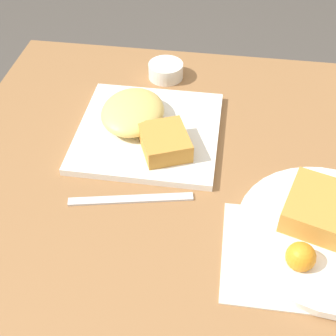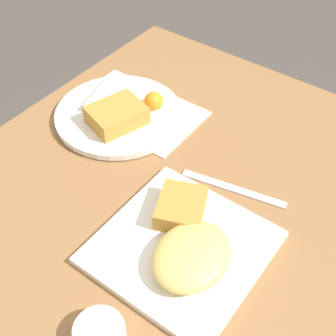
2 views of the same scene
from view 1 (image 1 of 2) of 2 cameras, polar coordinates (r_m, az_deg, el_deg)
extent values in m
cube|color=olive|center=(0.83, 1.34, -3.24)|extent=(0.91, 0.88, 0.04)
cylinder|color=brown|center=(1.43, -11.99, 0.26)|extent=(0.05, 0.05, 0.68)
cylinder|color=brown|center=(1.39, 18.89, -2.92)|extent=(0.05, 0.05, 0.68)
cube|color=beige|center=(0.75, 18.03, -10.60)|extent=(0.19, 0.30, 0.00)
cube|color=white|center=(0.92, -2.39, 4.47)|extent=(0.27, 0.27, 0.01)
ellipsoid|color=#EFCC6B|center=(0.92, -4.32, 6.86)|extent=(0.15, 0.12, 0.04)
cube|color=#C68938|center=(0.85, -0.39, 3.20)|extent=(0.12, 0.11, 0.04)
cylinder|color=white|center=(0.78, 19.00, -7.62)|extent=(0.29, 0.29, 0.01)
cube|color=#C68938|center=(0.77, 17.70, -4.59)|extent=(0.14, 0.12, 0.04)
sphere|color=orange|center=(0.71, 15.87, -10.36)|extent=(0.04, 0.04, 0.04)
cylinder|color=white|center=(1.07, -0.27, 11.79)|extent=(0.08, 0.08, 0.03)
cylinder|color=beige|center=(1.06, -0.27, 12.48)|extent=(0.06, 0.06, 0.00)
cube|color=silver|center=(0.80, -4.54, -3.80)|extent=(0.06, 0.21, 0.00)
camera|label=2|loc=(1.15, -17.73, 47.37)|focal=50.00mm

